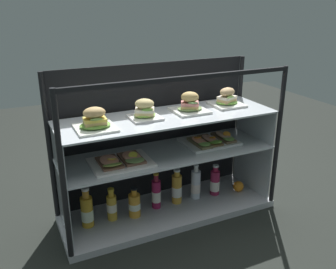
{
  "coord_description": "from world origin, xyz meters",
  "views": [
    {
      "loc": [
        -0.86,
        -1.83,
        1.29
      ],
      "look_at": [
        0.0,
        0.0,
        0.54
      ],
      "focal_mm": 39.11,
      "sensor_mm": 36.0,
      "label": 1
    }
  ],
  "objects_px": {
    "open_sandwich_tray_mid_right": "(211,141)",
    "juice_bottle_front_right_end": "(112,206)",
    "orange_fruit_beside_bottles": "(238,186)",
    "juice_bottle_tucked_behind": "(156,194)",
    "plated_roll_sandwich_near_right_corner": "(95,121)",
    "juice_bottle_back_right": "(196,185)",
    "juice_bottle_front_fourth": "(177,189)",
    "juice_bottle_front_middle": "(215,183)",
    "plated_roll_sandwich_right_of_center": "(190,105)",
    "plated_roll_sandwich_mid_left": "(145,111)",
    "open_sandwich_tray_left_of_center": "(121,161)",
    "plated_roll_sandwich_far_right": "(227,99)",
    "juice_bottle_front_left_end": "(87,211)",
    "juice_bottle_back_left": "(134,204)"
  },
  "relations": [
    {
      "from": "juice_bottle_front_right_end",
      "to": "orange_fruit_beside_bottles",
      "type": "height_order",
      "value": "juice_bottle_front_right_end"
    },
    {
      "from": "plated_roll_sandwich_mid_left",
      "to": "open_sandwich_tray_left_of_center",
      "type": "xyz_separation_m",
      "value": [
        -0.17,
        -0.04,
        -0.26
      ]
    },
    {
      "from": "plated_roll_sandwich_right_of_center",
      "to": "open_sandwich_tray_mid_right",
      "type": "bearing_deg",
      "value": -1.3
    },
    {
      "from": "plated_roll_sandwich_near_right_corner",
      "to": "juice_bottle_front_right_end",
      "type": "xyz_separation_m",
      "value": [
        0.08,
        0.07,
        -0.57
      ]
    },
    {
      "from": "plated_roll_sandwich_near_right_corner",
      "to": "plated_roll_sandwich_far_right",
      "type": "height_order",
      "value": "plated_roll_sandwich_near_right_corner"
    },
    {
      "from": "juice_bottle_tucked_behind",
      "to": "juice_bottle_front_fourth",
      "type": "bearing_deg",
      "value": -0.06
    },
    {
      "from": "plated_roll_sandwich_near_right_corner",
      "to": "orange_fruit_beside_bottles",
      "type": "bearing_deg",
      "value": 1.77
    },
    {
      "from": "plated_roll_sandwich_right_of_center",
      "to": "juice_bottle_tucked_behind",
      "type": "height_order",
      "value": "plated_roll_sandwich_right_of_center"
    },
    {
      "from": "open_sandwich_tray_mid_right",
      "to": "juice_bottle_front_left_end",
      "type": "height_order",
      "value": "open_sandwich_tray_mid_right"
    },
    {
      "from": "open_sandwich_tray_mid_right",
      "to": "juice_bottle_front_fourth",
      "type": "relative_size",
      "value": 1.44
    },
    {
      "from": "plated_roll_sandwich_near_right_corner",
      "to": "juice_bottle_front_middle",
      "type": "bearing_deg",
      "value": 4.86
    },
    {
      "from": "plated_roll_sandwich_mid_left",
      "to": "juice_bottle_front_middle",
      "type": "distance_m",
      "value": 0.76
    },
    {
      "from": "juice_bottle_back_left",
      "to": "orange_fruit_beside_bottles",
      "type": "distance_m",
      "value": 0.76
    },
    {
      "from": "juice_bottle_front_middle",
      "to": "juice_bottle_front_right_end",
      "type": "bearing_deg",
      "value": 179.87
    },
    {
      "from": "open_sandwich_tray_left_of_center",
      "to": "open_sandwich_tray_mid_right",
      "type": "height_order",
      "value": "open_sandwich_tray_mid_right"
    },
    {
      "from": "open_sandwich_tray_mid_right",
      "to": "juice_bottle_front_right_end",
      "type": "xyz_separation_m",
      "value": [
        -0.67,
        0.01,
        -0.31
      ]
    },
    {
      "from": "plated_roll_sandwich_far_right",
      "to": "juice_bottle_back_right",
      "type": "height_order",
      "value": "plated_roll_sandwich_far_right"
    },
    {
      "from": "open_sandwich_tray_mid_right",
      "to": "juice_bottle_front_fourth",
      "type": "bearing_deg",
      "value": 175.56
    },
    {
      "from": "juice_bottle_front_fourth",
      "to": "juice_bottle_front_middle",
      "type": "xyz_separation_m",
      "value": [
        0.28,
        -0.01,
        -0.01
      ]
    },
    {
      "from": "plated_roll_sandwich_near_right_corner",
      "to": "juice_bottle_front_right_end",
      "type": "distance_m",
      "value": 0.58
    },
    {
      "from": "open_sandwich_tray_left_of_center",
      "to": "open_sandwich_tray_mid_right",
      "type": "distance_m",
      "value": 0.62
    },
    {
      "from": "juice_bottle_front_right_end",
      "to": "juice_bottle_tucked_behind",
      "type": "height_order",
      "value": "juice_bottle_tucked_behind"
    },
    {
      "from": "plated_roll_sandwich_mid_left",
      "to": "open_sandwich_tray_mid_right",
      "type": "height_order",
      "value": "plated_roll_sandwich_mid_left"
    },
    {
      "from": "plated_roll_sandwich_right_of_center",
      "to": "juice_bottle_front_right_end",
      "type": "relative_size",
      "value": 0.97
    },
    {
      "from": "plated_roll_sandwich_right_of_center",
      "to": "juice_bottle_tucked_behind",
      "type": "xyz_separation_m",
      "value": [
        -0.22,
        0.01,
        -0.56
      ]
    },
    {
      "from": "juice_bottle_front_right_end",
      "to": "juice_bottle_front_left_end",
      "type": "bearing_deg",
      "value": -178.34
    },
    {
      "from": "plated_roll_sandwich_mid_left",
      "to": "juice_bottle_back_right",
      "type": "height_order",
      "value": "plated_roll_sandwich_mid_left"
    },
    {
      "from": "juice_bottle_tucked_behind",
      "to": "orange_fruit_beside_bottles",
      "type": "distance_m",
      "value": 0.6
    },
    {
      "from": "juice_bottle_front_right_end",
      "to": "juice_bottle_back_right",
      "type": "bearing_deg",
      "value": 1.09
    },
    {
      "from": "juice_bottle_front_middle",
      "to": "plated_roll_sandwich_far_right",
      "type": "bearing_deg",
      "value": 12.23
    },
    {
      "from": "open_sandwich_tray_left_of_center",
      "to": "juice_bottle_tucked_behind",
      "type": "height_order",
      "value": "open_sandwich_tray_left_of_center"
    },
    {
      "from": "plated_roll_sandwich_mid_left",
      "to": "plated_roll_sandwich_right_of_center",
      "type": "distance_m",
      "value": 0.29
    },
    {
      "from": "juice_bottle_back_right",
      "to": "open_sandwich_tray_left_of_center",
      "type": "bearing_deg",
      "value": -172.38
    },
    {
      "from": "plated_roll_sandwich_right_of_center",
      "to": "juice_bottle_back_right",
      "type": "xyz_separation_m",
      "value": [
        0.07,
        0.02,
        -0.56
      ]
    },
    {
      "from": "juice_bottle_front_right_end",
      "to": "orange_fruit_beside_bottles",
      "type": "distance_m",
      "value": 0.89
    },
    {
      "from": "plated_roll_sandwich_far_right",
      "to": "plated_roll_sandwich_near_right_corner",
      "type": "bearing_deg",
      "value": -174.55
    },
    {
      "from": "juice_bottle_back_right",
      "to": "plated_roll_sandwich_far_right",
      "type": "bearing_deg",
      "value": 0.56
    },
    {
      "from": "juice_bottle_front_right_end",
      "to": "juice_bottle_back_right",
      "type": "xyz_separation_m",
      "value": [
        0.58,
        0.01,
        0.01
      ]
    },
    {
      "from": "plated_roll_sandwich_near_right_corner",
      "to": "open_sandwich_tray_mid_right",
      "type": "xyz_separation_m",
      "value": [
        0.75,
        0.06,
        -0.25
      ]
    },
    {
      "from": "plated_roll_sandwich_mid_left",
      "to": "open_sandwich_tray_mid_right",
      "type": "relative_size",
      "value": 0.5
    },
    {
      "from": "plated_roll_sandwich_mid_left",
      "to": "juice_bottle_back_right",
      "type": "xyz_separation_m",
      "value": [
        0.36,
        0.03,
        -0.56
      ]
    },
    {
      "from": "juice_bottle_tucked_behind",
      "to": "plated_roll_sandwich_far_right",
      "type": "bearing_deg",
      "value": 0.39
    },
    {
      "from": "juice_bottle_front_left_end",
      "to": "juice_bottle_front_fourth",
      "type": "bearing_deg",
      "value": 1.36
    },
    {
      "from": "plated_roll_sandwich_near_right_corner",
      "to": "juice_bottle_back_right",
      "type": "height_order",
      "value": "plated_roll_sandwich_near_right_corner"
    },
    {
      "from": "plated_roll_sandwich_right_of_center",
      "to": "juice_bottle_tucked_behind",
      "type": "distance_m",
      "value": 0.6
    },
    {
      "from": "plated_roll_sandwich_near_right_corner",
      "to": "open_sandwich_tray_mid_right",
      "type": "height_order",
      "value": "plated_roll_sandwich_near_right_corner"
    },
    {
      "from": "plated_roll_sandwich_far_right",
      "to": "open_sandwich_tray_left_of_center",
      "type": "relative_size",
      "value": 0.57
    },
    {
      "from": "plated_roll_sandwich_right_of_center",
      "to": "juice_bottle_tucked_behind",
      "type": "bearing_deg",
      "value": 176.19
    },
    {
      "from": "plated_roll_sandwich_near_right_corner",
      "to": "juice_bottle_back_right",
      "type": "bearing_deg",
      "value": 6.99
    },
    {
      "from": "plated_roll_sandwich_far_right",
      "to": "open_sandwich_tray_left_of_center",
      "type": "distance_m",
      "value": 0.78
    }
  ]
}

